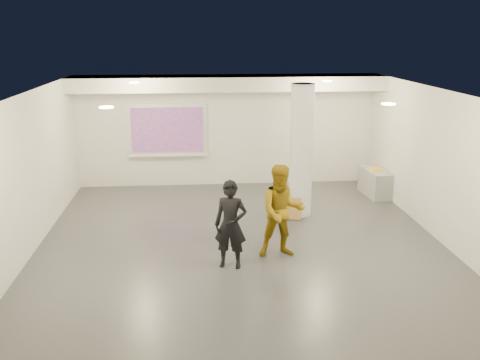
{
  "coord_description": "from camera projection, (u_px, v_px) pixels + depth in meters",
  "views": [
    {
      "loc": [
        -0.87,
        -9.74,
        4.1
      ],
      "look_at": [
        0.0,
        0.4,
        1.25
      ],
      "focal_mm": 40.0,
      "sensor_mm": 36.0,
      "label": 1
    }
  ],
  "objects": [
    {
      "name": "floor",
      "position": [
        242.0,
        246.0,
        10.53
      ],
      "size": [
        8.0,
        9.0,
        0.01
      ],
      "primitive_type": "cube",
      "color": "#383A40",
      "rests_on": "ground"
    },
    {
      "name": "ceiling",
      "position": [
        242.0,
        93.0,
        9.72
      ],
      "size": [
        8.0,
        9.0,
        0.01
      ],
      "primitive_type": "cube",
      "color": "silver",
      "rests_on": "floor"
    },
    {
      "name": "wall_back",
      "position": [
        227.0,
        130.0,
        14.44
      ],
      "size": [
        8.0,
        0.01,
        3.0
      ],
      "primitive_type": "cube",
      "color": "silver",
      "rests_on": "floor"
    },
    {
      "name": "wall_front",
      "position": [
        279.0,
        279.0,
        5.8
      ],
      "size": [
        8.0,
        0.01,
        3.0
      ],
      "primitive_type": "cube",
      "color": "silver",
      "rests_on": "floor"
    },
    {
      "name": "wall_left",
      "position": [
        25.0,
        178.0,
        9.79
      ],
      "size": [
        0.01,
        9.0,
        3.0
      ],
      "primitive_type": "cube",
      "color": "silver",
      "rests_on": "floor"
    },
    {
      "name": "wall_right",
      "position": [
        445.0,
        168.0,
        10.45
      ],
      "size": [
        0.01,
        9.0,
        3.0
      ],
      "primitive_type": "cube",
      "color": "silver",
      "rests_on": "floor"
    },
    {
      "name": "soffit_band",
      "position": [
        228.0,
        83.0,
        13.55
      ],
      "size": [
        8.0,
        1.1,
        0.36
      ],
      "primitive_type": "cube",
      "color": "silver",
      "rests_on": "ceiling"
    },
    {
      "name": "downlight_nw",
      "position": [
        134.0,
        83.0,
        11.94
      ],
      "size": [
        0.22,
        0.22,
        0.02
      ],
      "primitive_type": "cylinder",
      "color": "#F1DE8B",
      "rests_on": "ceiling"
    },
    {
      "name": "downlight_ne",
      "position": [
        327.0,
        81.0,
        12.3
      ],
      "size": [
        0.22,
        0.22,
        0.02
      ],
      "primitive_type": "cylinder",
      "color": "#F1DE8B",
      "rests_on": "ceiling"
    },
    {
      "name": "downlight_sw",
      "position": [
        106.0,
        107.0,
        8.1
      ],
      "size": [
        0.22,
        0.22,
        0.02
      ],
      "primitive_type": "cylinder",
      "color": "#F1DE8B",
      "rests_on": "ceiling"
    },
    {
      "name": "downlight_se",
      "position": [
        388.0,
        104.0,
        8.46
      ],
      "size": [
        0.22,
        0.22,
        0.02
      ],
      "primitive_type": "cylinder",
      "color": "#F1DE8B",
      "rests_on": "ceiling"
    },
    {
      "name": "column",
      "position": [
        301.0,
        151.0,
        11.97
      ],
      "size": [
        0.52,
        0.52,
        3.0
      ],
      "primitive_type": "cylinder",
      "color": "white",
      "rests_on": "floor"
    },
    {
      "name": "projection_screen",
      "position": [
        167.0,
        131.0,
        14.25
      ],
      "size": [
        2.1,
        0.13,
        1.42
      ],
      "color": "white",
      "rests_on": "wall_back"
    },
    {
      "name": "credenza",
      "position": [
        375.0,
        183.0,
        13.72
      ],
      "size": [
        0.57,
        1.18,
        0.67
      ],
      "primitive_type": "cube",
      "rotation": [
        0.0,
        0.0,
        0.08
      ],
      "color": "gray",
      "rests_on": "floor"
    },
    {
      "name": "papers_stack",
      "position": [
        377.0,
        169.0,
        13.69
      ],
      "size": [
        0.33,
        0.37,
        0.02
      ],
      "primitive_type": "cube",
      "rotation": [
        0.0,
        0.0,
        0.27
      ],
      "color": "white",
      "rests_on": "credenza"
    },
    {
      "name": "postit_pad",
      "position": [
        375.0,
        169.0,
        13.64
      ],
      "size": [
        0.28,
        0.36,
        0.03
      ],
      "primitive_type": "cube",
      "rotation": [
        0.0,
        0.0,
        -0.11
      ],
      "color": "yellow",
      "rests_on": "credenza"
    },
    {
      "name": "cardboard_back",
      "position": [
        279.0,
        207.0,
        11.97
      ],
      "size": [
        0.55,
        0.31,
        0.57
      ],
      "primitive_type": "cube",
      "rotation": [
        -0.24,
        0.0,
        0.25
      ],
      "color": "#A17D3F",
      "rests_on": "floor"
    },
    {
      "name": "cardboard_front",
      "position": [
        291.0,
        209.0,
        12.01
      ],
      "size": [
        0.47,
        0.27,
        0.47
      ],
      "primitive_type": "cube",
      "rotation": [
        -0.32,
        0.0,
        -0.17
      ],
      "color": "#A17D3F",
      "rests_on": "floor"
    },
    {
      "name": "woman",
      "position": [
        231.0,
        225.0,
        9.43
      ],
      "size": [
        0.66,
        0.52,
        1.6
      ],
      "primitive_type": "imported",
      "rotation": [
        0.0,
        0.0,
        -0.26
      ],
      "color": "black",
      "rests_on": "floor"
    },
    {
      "name": "man",
      "position": [
        282.0,
        211.0,
        9.88
      ],
      "size": [
        0.87,
        0.69,
        1.76
      ],
      "primitive_type": "imported",
      "rotation": [
        0.0,
        0.0,
        0.03
      ],
      "color": "#9C7813",
      "rests_on": "floor"
    }
  ]
}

